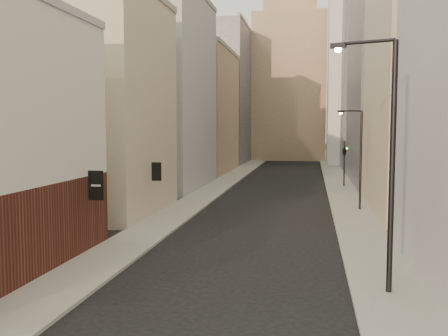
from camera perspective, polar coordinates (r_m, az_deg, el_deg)
sidewalk_left at (r=65.58m, az=1.22°, el=-0.88°), size 3.00×140.00×0.15m
sidewalk_right at (r=64.91m, az=12.64°, el=-1.06°), size 3.00×140.00×0.15m
left_bldg_beige at (r=38.73m, az=-13.58°, el=6.77°), size 8.00×12.00×16.00m
left_bldg_grey at (r=53.86m, az=-6.75°, el=8.41°), size 8.00×16.00×20.00m
left_bldg_tan at (r=71.22m, az=-2.55°, el=6.35°), size 8.00×18.00×17.00m
left_bldg_wingrid at (r=90.98m, az=0.19°, el=8.23°), size 8.00×20.00×24.00m
right_bldg_beige at (r=40.57m, az=22.46°, el=9.28°), size 8.00×16.00×20.00m
right_bldg_wingrid at (r=60.46m, az=18.40°, el=10.66°), size 8.00×20.00×26.00m
highrise at (r=90.74m, az=19.84°, el=16.67°), size 21.00×23.00×51.20m
clock_tower at (r=102.20m, az=7.57°, el=10.98°), size 14.00×14.00×44.90m
white_tower at (r=88.57m, az=14.48°, el=12.46°), size 8.00×8.00×41.50m
streetlamp_near at (r=20.08m, az=17.99°, el=1.87°), size 2.49×1.03×9.88m
streetlamp_mid at (r=39.68m, az=15.12°, el=1.56°), size 1.95×0.85×7.79m
traffic_light_right at (r=54.93m, az=13.61°, el=1.89°), size 0.78×0.78×5.00m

